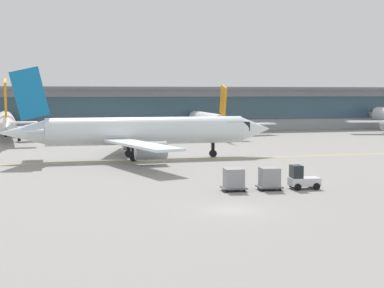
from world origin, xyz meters
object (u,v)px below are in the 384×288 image
Objects in this scene: gate_airplane_2 at (207,121)px; cargo_dolly_trailing at (234,179)px; gate_airplane_1 at (6,122)px; taxiing_regional_jet at (143,132)px; cargo_dolly_lead at (269,178)px; baggage_tug at (302,179)px.

cargo_dolly_trailing is (-14.52, -59.87, -1.89)m from gate_airplane_2.
gate_airplane_1 reaches higher than cargo_dolly_trailing.
gate_airplane_1 is 0.92× the size of taxiing_regional_jet.
cargo_dolly_lead is (-11.37, -60.12, -1.89)m from gate_airplane_2.
cargo_dolly_trailing is at bearing -81.27° from taxiing_regional_jet.
gate_airplane_1 is 37.30m from gate_airplane_2.
gate_airplane_2 reaches higher than baggage_tug.
taxiing_regional_jet reaches higher than baggage_tug.
baggage_tug is (9.82, -25.48, -2.56)m from taxiing_regional_jet.
gate_airplane_1 is at bearing 120.86° from baggage_tug.
gate_airplane_2 is at bearing -91.73° from gate_airplane_1.
taxiing_regional_jet reaches higher than gate_airplane_2.
gate_airplane_1 is 11.81× the size of baggage_tug.
gate_airplane_2 is 39.38m from taxiing_regional_jet.
gate_airplane_2 is 10.94× the size of baggage_tug.
gate_airplane_1 reaches higher than gate_airplane_2.
cargo_dolly_lead is at bearing -160.73° from gate_airplane_1.
gate_airplane_1 is 62.27m from cargo_dolly_trailing.
gate_airplane_2 is 13.31× the size of cargo_dolly_lead.
gate_airplane_1 reaches higher than baggage_tug.
gate_airplane_1 reaches higher than cargo_dolly_lead.
taxiing_regional_jet is 15.60× the size of cargo_dolly_trailing.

